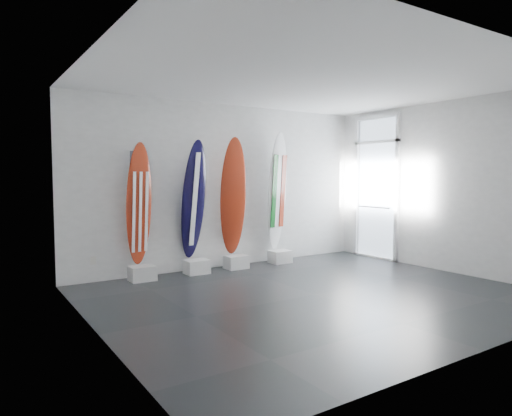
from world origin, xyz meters
TOP-DOWN VIEW (x-y plane):
  - floor at (0.00, 0.00)m, footprint 6.00×6.00m
  - ceiling at (0.00, 0.00)m, footprint 6.00×6.00m
  - wall_back at (0.00, 2.50)m, footprint 6.00×0.00m
  - wall_front at (0.00, -2.50)m, footprint 6.00×0.00m
  - wall_left at (-3.00, 0.00)m, footprint 0.00×5.00m
  - wall_right at (3.00, 0.00)m, footprint 0.00×5.00m
  - display_block_usa at (-1.76, 2.18)m, footprint 0.40×0.30m
  - surfboard_usa at (-1.76, 2.28)m, footprint 0.48×0.30m
  - display_block_navy at (-0.79, 2.18)m, footprint 0.40×0.30m
  - surfboard_navy at (-0.79, 2.28)m, footprint 0.53×0.47m
  - display_block_swiss at (0.00, 2.18)m, footprint 0.40×0.30m
  - surfboard_swiss at (0.00, 2.28)m, footprint 0.55×0.43m
  - display_block_italy at (1.00, 2.18)m, footprint 0.40×0.30m
  - surfboard_italy at (1.00, 2.28)m, footprint 0.56×0.35m
  - wall_outlet at (-2.45, 2.48)m, footprint 0.09×0.02m
  - glass_door at (2.97, 1.55)m, footprint 0.12×1.16m
  - balcony at (4.30, 1.55)m, footprint 2.80×2.20m

SIDE VIEW (x-z plane):
  - floor at x=0.00m, z-range 0.00..0.00m
  - display_block_usa at x=-1.76m, z-range 0.00..0.24m
  - display_block_navy at x=-0.79m, z-range 0.00..0.24m
  - display_block_swiss at x=0.00m, z-range 0.00..0.24m
  - display_block_italy at x=1.00m, z-range 0.00..0.24m
  - wall_outlet at x=-2.45m, z-range 0.28..0.41m
  - balcony at x=4.30m, z-range -0.10..1.10m
  - surfboard_usa at x=-1.76m, z-range 0.24..2.23m
  - surfboard_navy at x=-0.79m, z-range 0.23..2.31m
  - surfboard_swiss at x=0.00m, z-range 0.24..2.39m
  - surfboard_italy at x=1.00m, z-range 0.24..2.54m
  - glass_door at x=2.97m, z-range 0.00..2.85m
  - wall_back at x=0.00m, z-range -1.50..4.50m
  - wall_front at x=0.00m, z-range -1.50..4.50m
  - wall_left at x=-3.00m, z-range -1.00..4.00m
  - wall_right at x=3.00m, z-range -1.00..4.00m
  - ceiling at x=0.00m, z-range 3.00..3.00m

